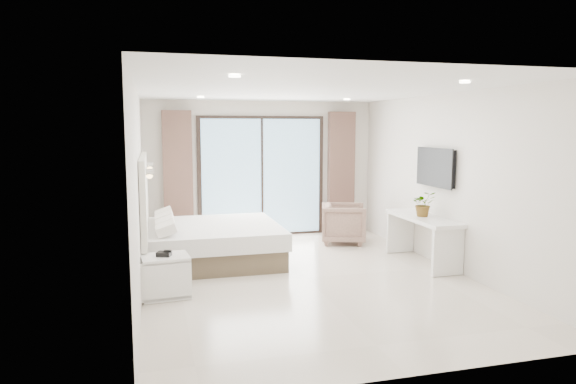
% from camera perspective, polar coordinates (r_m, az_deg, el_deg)
% --- Properties ---
extents(ground, '(6.20, 6.20, 0.00)m').
position_cam_1_polar(ground, '(7.58, 2.03, -9.52)').
color(ground, beige).
rests_on(ground, ground).
extents(room_shell, '(4.62, 6.22, 2.72)m').
position_cam_1_polar(room_shell, '(8.09, -1.11, 2.95)').
color(room_shell, silver).
rests_on(room_shell, ground).
extents(bed, '(2.16, 2.05, 0.74)m').
position_cam_1_polar(bed, '(8.50, -8.55, -5.56)').
color(bed, brown).
rests_on(bed, ground).
extents(nightstand, '(0.63, 0.54, 0.54)m').
position_cam_1_polar(nightstand, '(6.88, -13.44, -9.09)').
color(nightstand, white).
rests_on(nightstand, ground).
extents(phone, '(0.21, 0.18, 0.06)m').
position_cam_1_polar(phone, '(6.78, -13.61, -6.71)').
color(phone, black).
rests_on(phone, nightstand).
extents(console_desk, '(0.52, 1.67, 0.77)m').
position_cam_1_polar(console_desk, '(8.52, 14.70, -3.96)').
color(console_desk, white).
rests_on(console_desk, ground).
extents(plant, '(0.45, 0.48, 0.32)m').
position_cam_1_polar(plant, '(8.44, 14.82, -1.57)').
color(plant, '#33662D').
rests_on(plant, console_desk).
extents(armchair, '(0.96, 0.99, 0.82)m').
position_cam_1_polar(armchair, '(9.79, 6.21, -3.28)').
color(armchair, '#977463').
rests_on(armchair, ground).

